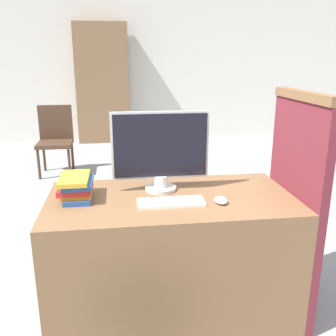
{
  "coord_description": "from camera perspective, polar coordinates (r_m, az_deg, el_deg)",
  "views": [
    {
      "loc": [
        -0.28,
        -1.61,
        1.5
      ],
      "look_at": [
        -0.02,
        0.33,
        0.93
      ],
      "focal_mm": 40.0,
      "sensor_mm": 36.0,
      "label": 1
    }
  ],
  "objects": [
    {
      "name": "wall_back",
      "position": [
        7.18,
        -5.65,
        15.59
      ],
      "size": [
        12.0,
        0.06,
        2.8
      ],
      "color": "silver",
      "rests_on": "ground_plane"
    },
    {
      "name": "desk",
      "position": [
        2.29,
        0.44,
        -13.12
      ],
      "size": [
        1.4,
        0.73,
        0.74
      ],
      "color": "brown",
      "rests_on": "ground_plane"
    },
    {
      "name": "carrel_divider",
      "position": [
        2.32,
        18.67,
        -5.32
      ],
      "size": [
        0.07,
        0.63,
        1.33
      ],
      "color": "maroon",
      "rests_on": "ground_plane"
    },
    {
      "name": "monitor",
      "position": [
        2.17,
        -1.16,
        2.7
      ],
      "size": [
        0.57,
        0.19,
        0.47
      ],
      "color": "silver",
      "rests_on": "desk"
    },
    {
      "name": "keyboard",
      "position": [
        2.03,
        0.46,
        -5.25
      ],
      "size": [
        0.36,
        0.14,
        0.02
      ],
      "color": "white",
      "rests_on": "desk"
    },
    {
      "name": "mouse",
      "position": [
        2.06,
        8.04,
        -4.88
      ],
      "size": [
        0.07,
        0.1,
        0.03
      ],
      "color": "white",
      "rests_on": "desk"
    },
    {
      "name": "book_stack",
      "position": [
        2.14,
        -13.77,
        -2.87
      ],
      "size": [
        0.18,
        0.27,
        0.13
      ],
      "color": "#285199",
      "rests_on": "desk"
    },
    {
      "name": "far_chair",
      "position": [
        5.2,
        -16.79,
        4.61
      ],
      "size": [
        0.44,
        0.44,
        0.9
      ],
      "rotation": [
        0.0,
        0.0,
        0.85
      ],
      "color": "#4C3323",
      "rests_on": "ground_plane"
    },
    {
      "name": "bookshelf_far",
      "position": [
        6.95,
        -9.94,
        12.48
      ],
      "size": [
        0.93,
        0.32,
        2.09
      ],
      "color": "#846042",
      "rests_on": "ground_plane"
    }
  ]
}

